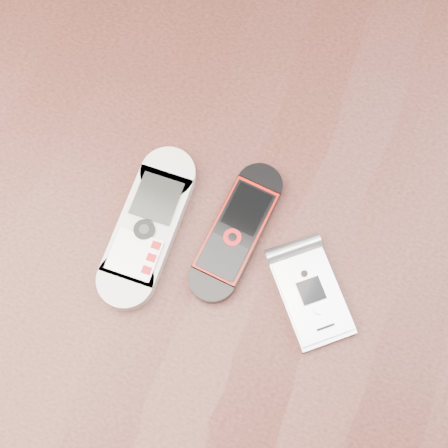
% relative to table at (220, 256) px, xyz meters
% --- Properties ---
extents(ground, '(4.00, 4.00, 0.00)m').
position_rel_table_xyz_m(ground, '(0.00, 0.00, -0.64)').
color(ground, '#472B19').
rests_on(ground, ground).
extents(table, '(1.20, 0.80, 0.75)m').
position_rel_table_xyz_m(table, '(0.00, 0.00, 0.00)').
color(table, black).
rests_on(table, ground).
extents(nokia_white, '(0.06, 0.15, 0.02)m').
position_rel_table_xyz_m(nokia_white, '(-0.06, -0.03, 0.11)').
color(nokia_white, beige).
rests_on(nokia_white, table).
extents(nokia_black_red, '(0.05, 0.14, 0.01)m').
position_rel_table_xyz_m(nokia_black_red, '(0.02, -0.00, 0.11)').
color(nokia_black_red, black).
rests_on(nokia_black_red, table).
extents(motorola_razr, '(0.10, 0.10, 0.01)m').
position_rel_table_xyz_m(motorola_razr, '(0.10, -0.03, 0.11)').
color(motorola_razr, silver).
rests_on(motorola_razr, table).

